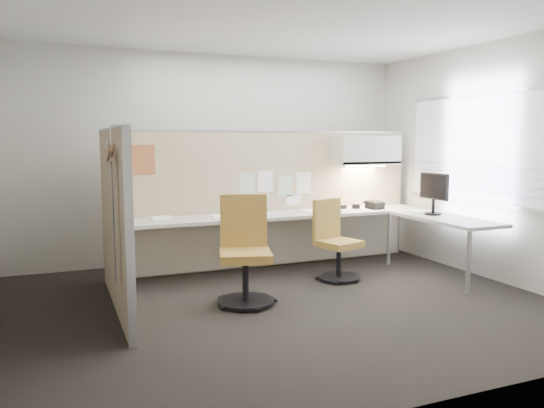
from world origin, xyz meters
name	(u,v)px	position (x,y,z in m)	size (l,w,h in m)	color
floor	(277,304)	(0.00, 0.00, -0.01)	(5.50, 4.50, 0.01)	black
ceiling	(277,18)	(0.00, 0.00, 2.80)	(5.50, 4.50, 0.01)	white
wall_back	(213,158)	(0.00, 2.25, 1.40)	(5.50, 0.02, 2.80)	beige
wall_front	(424,183)	(0.00, -2.25, 1.40)	(5.50, 0.02, 2.80)	beige
wall_right	(492,162)	(2.75, 0.00, 1.40)	(0.02, 4.50, 2.80)	beige
window_pane	(491,149)	(2.73, 0.00, 1.55)	(0.01, 2.80, 1.30)	#A3AEBE
partition_back	(268,200)	(0.55, 1.60, 0.88)	(4.10, 0.06, 1.75)	tan
partition_left	(115,220)	(-1.50, 0.50, 0.88)	(0.06, 2.20, 1.75)	tan
desk	(310,224)	(0.93, 1.13, 0.60)	(4.00, 2.07, 0.73)	beige
overhead_bin	(366,151)	(1.90, 1.39, 1.51)	(0.90, 0.36, 0.38)	beige
task_light_strip	(366,166)	(1.90, 1.39, 1.30)	(0.60, 0.06, 0.02)	#FFEABF
pinned_papers	(275,188)	(0.63, 1.57, 1.03)	(1.01, 0.00, 0.47)	#8CBF8C
poster	(143,160)	(-1.05, 1.57, 1.42)	(0.28, 0.00, 0.35)	orange
chair_left	(245,254)	(-0.27, 0.18, 0.51)	(0.62, 0.64, 1.08)	black
chair_right	(335,243)	(1.03, 0.65, 0.44)	(0.54, 0.56, 0.94)	black
monitor	(434,191)	(2.30, 0.46, 1.03)	(0.20, 0.49, 0.51)	black
phone	(375,205)	(1.95, 1.23, 0.78)	(0.25, 0.24, 0.12)	black
stapler	(342,207)	(1.53, 1.37, 0.76)	(0.14, 0.04, 0.05)	black
tape_dispenser	(356,206)	(1.73, 1.34, 0.76)	(0.10, 0.06, 0.06)	black
coat_hook	(111,168)	(-1.58, -0.15, 1.42)	(0.18, 0.44, 1.34)	silver
paper_stack_0	(162,219)	(-0.90, 1.28, 0.75)	(0.23, 0.30, 0.03)	white
paper_stack_1	(221,216)	(-0.19, 1.25, 0.74)	(0.23, 0.30, 0.02)	white
paper_stack_2	(259,214)	(0.27, 1.20, 0.75)	(0.23, 0.30, 0.03)	white
paper_stack_3	(311,211)	(1.03, 1.29, 0.74)	(0.23, 0.30, 0.02)	white
paper_stack_4	(329,210)	(1.25, 1.23, 0.74)	(0.23, 0.30, 0.03)	white
paper_stack_5	(418,211)	(2.28, 0.73, 0.74)	(0.23, 0.30, 0.02)	white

